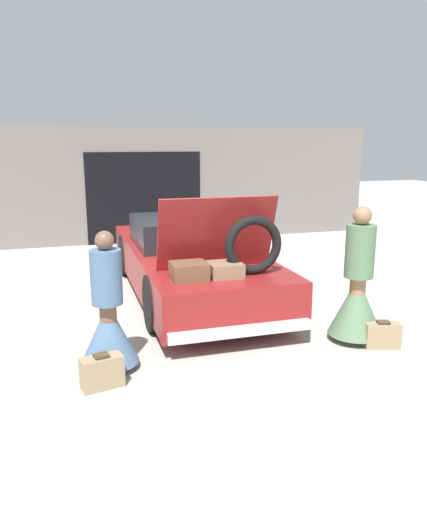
# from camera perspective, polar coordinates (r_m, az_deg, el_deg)

# --- Properties ---
(ground_plane) EXTENTS (40.00, 40.00, 0.00)m
(ground_plane) POSITION_cam_1_polar(r_m,az_deg,el_deg) (8.23, -2.68, -4.32)
(ground_plane) COLOR #ADA89E
(garage_wall_back) EXTENTS (12.00, 0.14, 2.80)m
(garage_wall_back) POSITION_cam_1_polar(r_m,az_deg,el_deg) (12.42, -7.96, 7.97)
(garage_wall_back) COLOR slate
(garage_wall_back) RESTS_ON ground_plane
(car) EXTENTS (1.90, 4.96, 1.76)m
(car) POSITION_cam_1_polar(r_m,az_deg,el_deg) (8.08, -2.71, -0.46)
(car) COLOR maroon
(car) RESTS_ON ground_plane
(person_left) EXTENTS (0.64, 0.64, 1.54)m
(person_left) POSITION_cam_1_polar(r_m,az_deg,el_deg) (5.56, -11.92, -7.33)
(person_left) COLOR brown
(person_left) RESTS_ON ground_plane
(person_right) EXTENTS (0.67, 0.67, 1.69)m
(person_right) POSITION_cam_1_polar(r_m,az_deg,el_deg) (6.43, 16.09, -4.22)
(person_right) COLOR #997051
(person_right) RESTS_ON ground_plane
(suitcase_beside_left_person) EXTENTS (0.45, 0.29, 0.36)m
(suitcase_beside_left_person) POSITION_cam_1_polar(r_m,az_deg,el_deg) (5.30, -12.62, -12.81)
(suitcase_beside_left_person) COLOR #9E8460
(suitcase_beside_left_person) RESTS_ON ground_plane
(suitcase_beside_right_person) EXTENTS (0.45, 0.28, 0.34)m
(suitcase_beside_right_person) POSITION_cam_1_polar(r_m,az_deg,el_deg) (6.43, 18.73, -8.58)
(suitcase_beside_right_person) COLOR #9E8460
(suitcase_beside_right_person) RESTS_ON ground_plane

